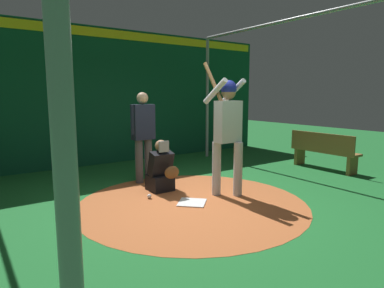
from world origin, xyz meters
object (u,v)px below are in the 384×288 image
at_px(batter, 227,125).
at_px(bench, 323,151).
at_px(baseball_1, 236,193).
at_px(baseball_0, 149,196).
at_px(umpire, 143,132).
at_px(catcher, 161,171).
at_px(home_plate, 192,202).

xyz_separation_m(batter, bench, (-0.22, 3.09, -0.76)).
xyz_separation_m(batter, baseball_1, (0.09, 0.13, -1.16)).
relative_size(baseball_0, baseball_1, 1.00).
height_order(batter, bench, batter).
height_order(bench, baseball_1, bench).
bearing_deg(bench, umpire, -109.39).
bearing_deg(baseball_0, batter, 63.96).
bearing_deg(bench, baseball_1, -83.97).
relative_size(bench, baseball_1, 21.37).
bearing_deg(baseball_0, bench, 85.24).
height_order(catcher, baseball_1, catcher).
distance_m(catcher, umpire, 0.95).
height_order(home_plate, bench, bench).
xyz_separation_m(catcher, baseball_1, (0.95, 0.91, -0.31)).
xyz_separation_m(catcher, baseball_0, (0.28, -0.39, -0.31)).
relative_size(catcher, umpire, 0.53).
relative_size(umpire, baseball_0, 23.62).
bearing_deg(umpire, catcher, -1.81).
height_order(home_plate, umpire, umpire).
relative_size(batter, umpire, 1.29).
bearing_deg(batter, home_plate, -88.76).
distance_m(umpire, baseball_1, 2.11).
bearing_deg(baseball_1, home_plate, -95.20).
bearing_deg(baseball_1, batter, -125.76).
distance_m(batter, bench, 3.19).
distance_m(batter, umpire, 1.76).
xyz_separation_m(batter, umpire, (-1.58, -0.76, -0.21)).
relative_size(umpire, bench, 1.11).
relative_size(catcher, baseball_0, 12.45).
bearing_deg(batter, baseball_0, -116.04).
bearing_deg(catcher, umpire, 178.19).
height_order(umpire, baseball_1, umpire).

